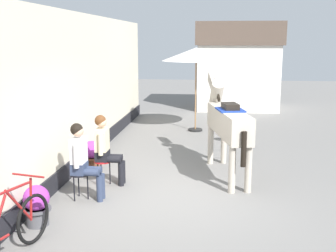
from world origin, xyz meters
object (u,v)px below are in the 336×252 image
(seated_visitor_near, at_px, (82,157))
(cafe_parasol, at_px, (196,55))
(leaning_bicycle, at_px, (9,232))
(saddled_horse_center, at_px, (227,121))
(flower_planter_near, at_px, (37,205))
(spare_stool_white, at_px, (231,128))
(seated_visitor_far, at_px, (105,146))
(flower_planter_far, at_px, (91,155))

(seated_visitor_near, bearing_deg, cafe_parasol, 74.71)
(seated_visitor_near, xyz_separation_m, leaning_bicycle, (-0.28, -2.22, -0.38))
(saddled_horse_center, distance_m, cafe_parasol, 4.61)
(flower_planter_near, xyz_separation_m, spare_stool_white, (3.12, 5.80, 0.07))
(seated_visitor_near, relative_size, seated_visitor_far, 1.00)
(seated_visitor_far, height_order, saddled_horse_center, saddled_horse_center)
(flower_planter_near, relative_size, flower_planter_far, 1.00)
(flower_planter_near, distance_m, flower_planter_far, 2.92)
(flower_planter_far, bearing_deg, spare_stool_white, 42.59)
(saddled_horse_center, bearing_deg, seated_visitor_near, -145.85)
(leaning_bicycle, bearing_deg, seated_visitor_near, 82.77)
(seated_visitor_far, bearing_deg, flower_planter_near, -105.58)
(cafe_parasol, height_order, spare_stool_white, cafe_parasol)
(spare_stool_white, bearing_deg, saddled_horse_center, -93.78)
(seated_visitor_near, xyz_separation_m, seated_visitor_far, (0.19, 0.85, 0.00))
(leaning_bicycle, bearing_deg, cafe_parasol, 76.82)
(spare_stool_white, bearing_deg, flower_planter_near, -118.26)
(saddled_horse_center, xyz_separation_m, leaning_bicycle, (-2.83, -3.95, -0.76))
(seated_visitor_near, relative_size, leaning_bicycle, 0.80)
(flower_planter_near, height_order, flower_planter_far, same)
(seated_visitor_far, bearing_deg, cafe_parasol, 74.26)
(flower_planter_near, distance_m, spare_stool_white, 6.58)
(saddled_horse_center, relative_size, cafe_parasol, 1.14)
(saddled_horse_center, relative_size, flower_planter_near, 4.61)
(seated_visitor_far, relative_size, saddled_horse_center, 0.47)
(cafe_parasol, xyz_separation_m, spare_stool_white, (1.08, -1.45, -1.96))
(flower_planter_far, bearing_deg, flower_planter_near, -89.71)
(flower_planter_far, distance_m, leaning_bicycle, 3.99)
(flower_planter_near, xyz_separation_m, cafe_parasol, (2.04, 7.25, 2.03))
(saddled_horse_center, height_order, leaning_bicycle, saddled_horse_center)
(seated_visitor_far, relative_size, cafe_parasol, 0.54)
(seated_visitor_near, bearing_deg, spare_stool_white, 59.41)
(seated_visitor_far, bearing_deg, spare_stool_white, 56.01)
(seated_visitor_far, distance_m, spare_stool_white, 4.59)
(seated_visitor_far, xyz_separation_m, leaning_bicycle, (-0.47, -3.07, -0.38))
(seated_visitor_near, distance_m, flower_planter_far, 1.86)
(flower_planter_far, xyz_separation_m, spare_stool_white, (3.13, 2.88, 0.07))
(leaning_bicycle, bearing_deg, spare_stool_white, 66.20)
(flower_planter_far, relative_size, leaning_bicycle, 0.37)
(seated_visitor_far, xyz_separation_m, saddled_horse_center, (2.36, 0.88, 0.38))
(cafe_parasol, bearing_deg, flower_planter_near, -105.70)
(flower_planter_near, bearing_deg, flower_planter_far, 90.29)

